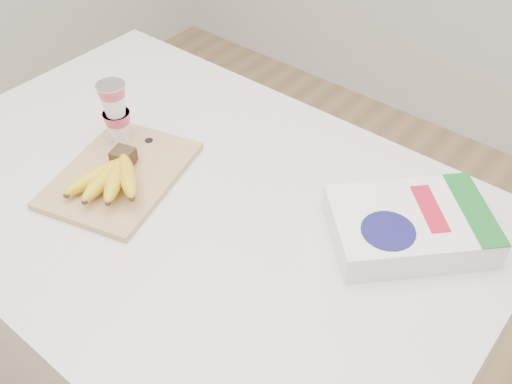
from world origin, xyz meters
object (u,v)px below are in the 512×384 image
cutting_board (121,175)px  cereal_box (410,226)px  table (203,325)px  yogurt_stack (115,111)px  bananas (111,176)px

cutting_board → cereal_box: (0.60, 0.25, 0.03)m
table → yogurt_stack: bearing=174.8°
table → bananas: bearing=-144.5°
table → cereal_box: (0.44, 0.19, 0.54)m
table → cereal_box: size_ratio=3.65×
cutting_board → bananas: (0.02, -0.04, 0.04)m
table → bananas: (-0.14, -0.10, 0.55)m
yogurt_stack → cereal_box: size_ratio=0.42×
yogurt_stack → cereal_box: 0.71m
cereal_box → yogurt_stack: bearing=-122.2°
yogurt_stack → cereal_box: yogurt_stack is taller
table → bananas: 0.57m
bananas → cereal_box: (0.57, 0.28, -0.01)m
cutting_board → yogurt_stack: yogurt_stack is taller
table → bananas: size_ratio=6.98×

